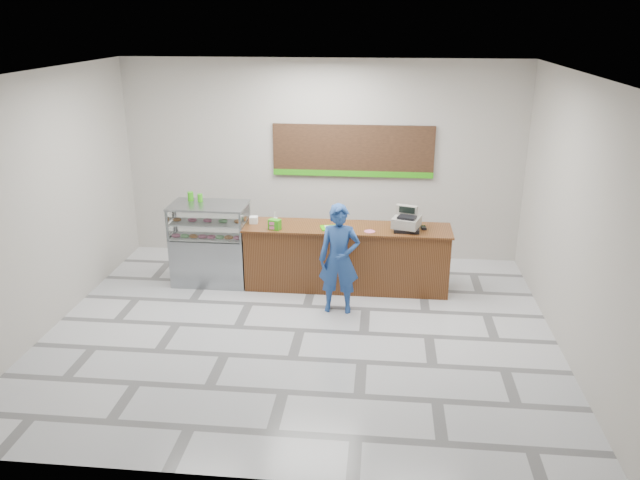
# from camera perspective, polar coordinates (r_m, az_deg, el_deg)

# --- Properties ---
(floor) EXTENTS (7.00, 7.00, 0.00)m
(floor) POSITION_cam_1_polar(r_m,az_deg,el_deg) (8.84, -1.82, -8.24)
(floor) COLOR silver
(floor) RESTS_ON ground
(back_wall) EXTENTS (7.00, 0.00, 7.00)m
(back_wall) POSITION_cam_1_polar(r_m,az_deg,el_deg) (11.04, 0.15, 7.25)
(back_wall) COLOR #B8B2A9
(back_wall) RESTS_ON floor
(ceiling) EXTENTS (7.00, 7.00, 0.00)m
(ceiling) POSITION_cam_1_polar(r_m,az_deg,el_deg) (7.83, -2.11, 14.99)
(ceiling) COLOR silver
(ceiling) RESTS_ON back_wall
(sales_counter) EXTENTS (3.26, 0.76, 1.03)m
(sales_counter) POSITION_cam_1_polar(r_m,az_deg,el_deg) (9.98, 2.46, -1.59)
(sales_counter) COLOR brown
(sales_counter) RESTS_ON floor
(display_case) EXTENTS (1.22, 0.72, 1.33)m
(display_case) POSITION_cam_1_polar(r_m,az_deg,el_deg) (10.28, -9.98, -0.28)
(display_case) COLOR gray
(display_case) RESTS_ON floor
(menu_board) EXTENTS (2.80, 0.06, 0.90)m
(menu_board) POSITION_cam_1_polar(r_m,az_deg,el_deg) (10.93, 3.03, 8.06)
(menu_board) COLOR black
(menu_board) RESTS_ON back_wall
(cash_register) EXTENTS (0.49, 0.50, 0.36)m
(cash_register) POSITION_cam_1_polar(r_m,az_deg,el_deg) (9.70, 7.92, 1.68)
(cash_register) COLOR black
(cash_register) RESTS_ON sales_counter
(card_terminal) EXTENTS (0.09, 0.15, 0.04)m
(card_terminal) POSITION_cam_1_polar(r_m,az_deg,el_deg) (9.83, 9.46, 1.11)
(card_terminal) COLOR black
(card_terminal) RESTS_ON sales_counter
(serving_tray) EXTENTS (0.38, 0.32, 0.02)m
(serving_tray) POSITION_cam_1_polar(r_m,az_deg,el_deg) (9.73, 1.08, 1.14)
(serving_tray) COLOR #34C004
(serving_tray) RESTS_ON sales_counter
(napkin_box) EXTENTS (0.14, 0.14, 0.11)m
(napkin_box) POSITION_cam_1_polar(r_m,az_deg,el_deg) (10.01, -6.09, 1.84)
(napkin_box) COLOR white
(napkin_box) RESTS_ON sales_counter
(straw_cup) EXTENTS (0.08, 0.08, 0.12)m
(straw_cup) POSITION_cam_1_polar(r_m,az_deg,el_deg) (9.89, -4.12, 1.69)
(straw_cup) COLOR silver
(straw_cup) RESTS_ON sales_counter
(promo_box) EXTENTS (0.21, 0.17, 0.16)m
(promo_box) POSITION_cam_1_polar(r_m,az_deg,el_deg) (9.69, -4.16, 1.44)
(promo_box) COLOR #2FA012
(promo_box) RESTS_ON sales_counter
(donut_decal) EXTENTS (0.17, 0.17, 0.00)m
(donut_decal) POSITION_cam_1_polar(r_m,az_deg,el_deg) (9.61, 4.56, 0.79)
(donut_decal) COLOR #D6608B
(donut_decal) RESTS_ON sales_counter
(green_cup_left) EXTENTS (0.09, 0.09, 0.15)m
(green_cup_left) POSITION_cam_1_polar(r_m,az_deg,el_deg) (10.32, -11.75, 3.93)
(green_cup_left) COLOR #2FA012
(green_cup_left) RESTS_ON display_case
(green_cup_right) EXTENTS (0.08, 0.08, 0.13)m
(green_cup_right) POSITION_cam_1_polar(r_m,az_deg,el_deg) (10.24, -10.91, 3.81)
(green_cup_right) COLOR #2FA012
(green_cup_right) RESTS_ON display_case
(customer) EXTENTS (0.60, 0.40, 1.64)m
(customer) POSITION_cam_1_polar(r_m,az_deg,el_deg) (9.08, 1.76, -1.75)
(customer) COLOR navy
(customer) RESTS_ON floor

